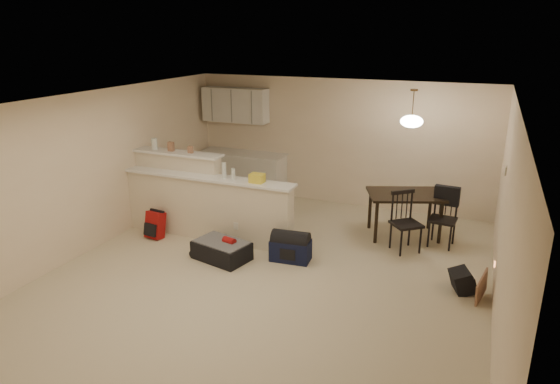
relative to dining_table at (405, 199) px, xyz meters
The scene contains 20 objects.
room 2.80m from the dining_table, 124.21° to the right, with size 7.00×7.02×2.50m.
breakfast_bar 3.54m from the dining_table, 158.71° to the right, with size 3.08×0.58×1.39m.
upper_cabinets 4.08m from the dining_table, 164.27° to the left, with size 1.40×0.34×0.70m, color white.
kitchen_counter 3.67m from the dining_table, 165.38° to the left, with size 1.80×0.60×0.90m, color white.
thermostat 1.81m from the dining_table, 26.38° to the right, with size 0.02×0.12×0.12m, color beige.
jar 4.42m from the dining_table, 164.70° to the right, with size 0.10×0.10×0.20m, color silver.
cereal_box 4.10m from the dining_table, 163.43° to the right, with size 0.10×0.07×0.16m, color #9A6A4F.
small_box 3.73m from the dining_table, 161.68° to the right, with size 0.08×0.06×0.12m, color #9A6A4F.
bottle_a 3.08m from the dining_table, 153.18° to the right, with size 0.07×0.07×0.26m, color silver.
bottle_b 2.93m from the dining_table, 151.70° to the right, with size 0.06×0.06×0.18m, color silver.
bag_lump 2.57m from the dining_table, 147.15° to the right, with size 0.22×0.18×0.14m, color #9A6A4F.
dining_table is the anchor object (origin of this frame).
pendant_lamp 1.32m from the dining_table, behind, with size 0.36×0.36×0.62m.
dining_chair_near 0.67m from the dining_table, 77.86° to the right, with size 0.42×0.40×0.97m, color black, non-canonical shape.
dining_chair_far 0.70m from the dining_table, 16.64° to the right, with size 0.42×0.40×0.95m, color black, non-canonical shape.
suitcase 3.20m from the dining_table, 140.08° to the right, with size 0.83×0.54×0.28m, color black.
red_backpack 4.27m from the dining_table, 156.19° to the right, with size 0.30×0.19×0.45m, color #A41212.
navy_duffel 2.24m from the dining_table, 130.76° to the right, with size 0.60×0.33×0.33m, color #101635.
black_daypack 2.03m from the dining_table, 57.38° to the right, with size 0.34×0.24×0.30m, color black.
cardboard_sheet 2.30m from the dining_table, 54.30° to the right, with size 0.47×0.02×0.36m, color #9A6A4F.
Camera 1 is at (2.66, -5.90, 3.37)m, focal length 32.00 mm.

